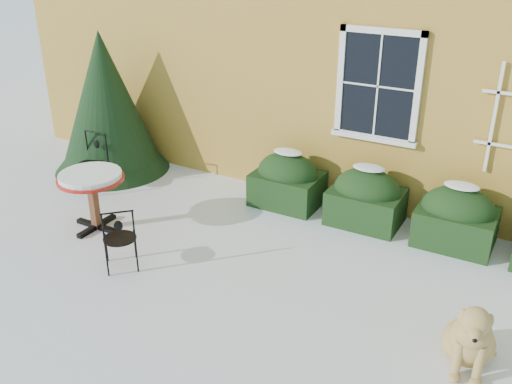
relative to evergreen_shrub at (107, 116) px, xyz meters
The scene contains 7 objects.
ground 4.50m from the evergreen_shrub, 31.57° to the right, with size 80.00×80.00×0.00m, color white.
hedge_row 5.42m from the evergreen_shrub, ahead, with size 4.95×0.80×0.91m.
evergreen_shrub is the anchor object (origin of this frame).
bistro_table 2.31m from the evergreen_shrub, 53.81° to the right, with size 0.95×0.95×0.88m.
patio_chair_near 3.52m from the evergreen_shrub, 45.91° to the right, with size 0.56×0.56×0.89m.
patio_chair_far 1.02m from the evergreen_shrub, 67.52° to the right, with size 0.48×0.47×0.96m.
dog 7.07m from the evergreen_shrub, 18.33° to the right, with size 0.62×0.96×0.85m.
Camera 1 is at (3.29, -4.87, 4.03)m, focal length 40.00 mm.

